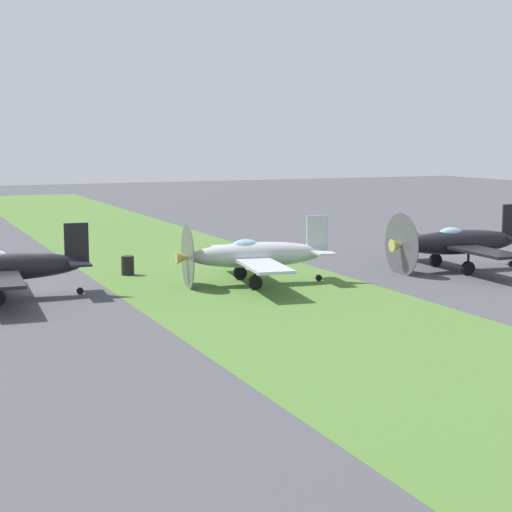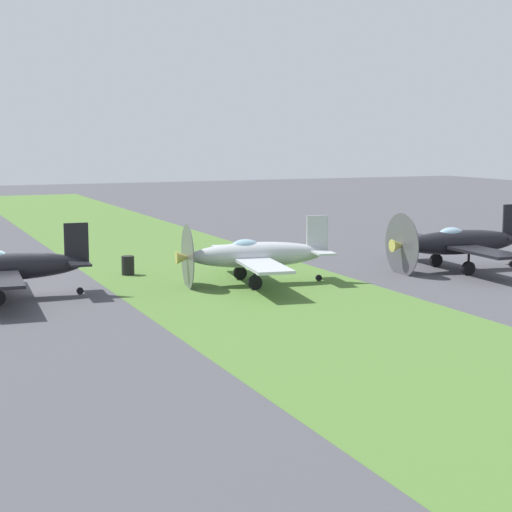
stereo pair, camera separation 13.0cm
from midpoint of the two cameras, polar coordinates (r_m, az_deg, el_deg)
name	(u,v)px [view 2 (the right image)]	position (r m, az deg, el deg)	size (l,w,h in m)	color
ground_plane	(19,293)	(36.71, -15.56, -2.42)	(160.00, 160.00, 0.00)	#424247
grass_verge	(223,279)	(38.98, -2.15, -1.52)	(120.00, 11.00, 0.01)	#476B2D
airplane_lead	(3,267)	(35.37, -16.56, -0.71)	(8.74, 6.91, 3.11)	black
airplane_wingman	(254,255)	(37.32, -0.03, 0.07)	(8.80, 7.00, 3.12)	#B2B7BC
airplane_trail	(458,242)	(42.30, 13.52, 0.90)	(9.22, 7.30, 3.29)	black
fuel_drum	(128,265)	(40.36, -8.51, -0.63)	(0.60, 0.60, 0.90)	black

